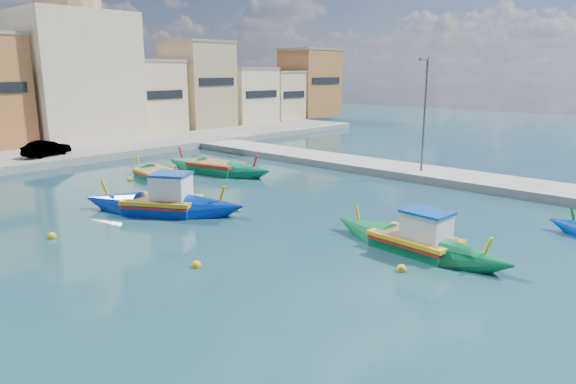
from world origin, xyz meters
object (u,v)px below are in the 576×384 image
luzzu_turquoise_cabin (416,243)px  luzzu_green (156,175)px  luzzu_blue_cabin (164,205)px  luzzu_cyan_mid (217,169)px  quay_street_lamp (424,114)px  church_block (71,57)px

luzzu_turquoise_cabin → luzzu_green: 20.02m
luzzu_blue_cabin → luzzu_cyan_mid: bearing=35.0°
luzzu_blue_cabin → luzzu_green: 8.77m
luzzu_turquoise_cabin → luzzu_cyan_mid: bearing=74.6°
luzzu_green → quay_street_lamp: bearing=-46.9°
luzzu_blue_cabin → luzzu_turquoise_cabin: bearing=-74.2°
luzzu_turquoise_cabin → luzzu_cyan_mid: luzzu_turquoise_cabin is taller
quay_street_lamp → luzzu_blue_cabin: size_ratio=0.90×
luzzu_cyan_mid → luzzu_green: (-4.12, 1.45, -0.05)m
luzzu_turquoise_cabin → luzzu_green: size_ratio=1.16×
luzzu_blue_cabin → church_block: bearing=71.7°
luzzu_blue_cabin → luzzu_green: luzzu_blue_cabin is taller
luzzu_turquoise_cabin → luzzu_blue_cabin: size_ratio=0.97×
quay_street_lamp → luzzu_cyan_mid: 14.81m
quay_street_lamp → luzzu_turquoise_cabin: quay_street_lamp is taller
church_block → quay_street_lamp: 35.04m
luzzu_blue_cabin → luzzu_cyan_mid: (8.65, 6.06, -0.10)m
luzzu_cyan_mid → luzzu_green: bearing=160.6°
quay_street_lamp → luzzu_turquoise_cabin: (-13.27, -6.87, -4.01)m
church_block → luzzu_cyan_mid: bearing=-91.8°
luzzu_blue_cabin → luzzu_cyan_mid: luzzu_blue_cabin is taller
luzzu_cyan_mid → luzzu_blue_cabin: bearing=-145.0°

